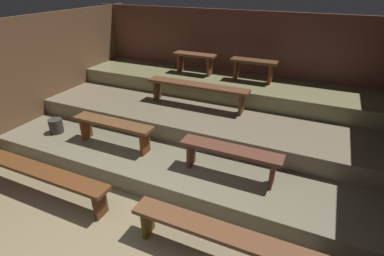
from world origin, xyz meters
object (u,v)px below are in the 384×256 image
object	(u,v)px
bench_lower_left	(113,127)
bench_upper_left	(195,59)
bench_middle_center	(197,88)
bench_floor_left	(35,172)
bench_floor_right	(239,242)
bench_lower_right	(230,154)
pail_lower	(56,126)
bench_upper_right	(254,65)

from	to	relation	value
bench_lower_left	bench_upper_left	distance (m)	2.60
bench_middle_center	bench_floor_left	bearing A→B (deg)	-117.13
bench_lower_left	bench_upper_left	xyz separation A→B (m)	(0.36, 2.51, 0.59)
bench_floor_right	bench_lower_right	bearing A→B (deg)	112.94
bench_lower_left	bench_upper_left	size ratio (longest dim) A/B	1.55
bench_lower_right	bench_middle_center	size ratio (longest dim) A/B	0.72
bench_lower_left	pail_lower	world-z (taller)	bench_lower_left
bench_floor_right	bench_upper_right	xyz separation A→B (m)	(-0.86, 3.69, 0.88)
bench_floor_left	bench_floor_right	bearing A→B (deg)	0.00
bench_lower_left	pail_lower	bearing A→B (deg)	-177.15
bench_upper_right	bench_lower_left	bearing A→B (deg)	-123.70
bench_upper_right	bench_middle_center	bearing A→B (deg)	-128.18
bench_lower_right	bench_upper_left	distance (m)	3.07
bench_floor_right	bench_upper_right	size ratio (longest dim) A/B	2.70
bench_upper_left	pail_lower	bearing A→B (deg)	-122.35
bench_upper_left	pail_lower	distance (m)	3.15
bench_floor_right	pail_lower	xyz separation A→B (m)	(-3.80, 1.12, 0.06)
bench_floor_left	bench_lower_right	xyz separation A→B (m)	(2.53, 1.19, 0.28)
bench_lower_right	pail_lower	size ratio (longest dim) A/B	5.57
bench_floor_right	bench_middle_center	xyz separation A→B (m)	(-1.67, 2.67, 0.60)
bench_floor_right	bench_lower_right	size ratio (longest dim) A/B	1.75
bench_floor_left	bench_upper_left	xyz separation A→B (m)	(0.86, 3.69, 0.88)
bench_floor_right	bench_middle_center	size ratio (longest dim) A/B	1.26
bench_lower_left	bench_lower_right	xyz separation A→B (m)	(2.03, 0.00, 0.00)
bench_floor_left	bench_lower_right	distance (m)	2.81
bench_upper_left	bench_lower_right	bearing A→B (deg)	-56.30
bench_lower_left	pail_lower	distance (m)	1.29
bench_lower_right	bench_upper_right	distance (m)	2.60
bench_lower_left	bench_floor_left	bearing A→B (deg)	-112.94
bench_upper_left	bench_upper_right	size ratio (longest dim) A/B	1.00
bench_floor_right	bench_lower_right	xyz separation A→B (m)	(-0.50, 1.19, 0.28)
bench_lower_left	bench_lower_right	world-z (taller)	same
bench_lower_right	bench_upper_left	size ratio (longest dim) A/B	1.55
bench_floor_left	bench_floor_right	world-z (taller)	same
bench_floor_left	pail_lower	xyz separation A→B (m)	(-0.77, 1.12, 0.06)
bench_floor_left	bench_upper_right	world-z (taller)	bench_upper_right
bench_lower_left	bench_upper_right	xyz separation A→B (m)	(1.67, 2.51, 0.59)
bench_middle_center	bench_upper_right	distance (m)	1.33
bench_middle_center	bench_upper_left	xyz separation A→B (m)	(-0.51, 1.03, 0.27)
bench_floor_left	bench_upper_left	world-z (taller)	bench_upper_left
bench_floor_left	bench_upper_right	bearing A→B (deg)	59.53
bench_floor_right	bench_lower_left	size ratio (longest dim) A/B	1.75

